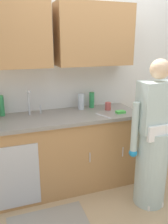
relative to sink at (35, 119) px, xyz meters
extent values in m
plane|color=tan|center=(0.82, -0.71, -0.93)|extent=(9.00, 9.00, 0.00)
cube|color=silver|center=(0.82, 0.34, 0.42)|extent=(4.80, 0.10, 2.70)
cube|color=#B27F4C|center=(-0.22, 0.12, 0.92)|extent=(0.91, 0.34, 0.70)
cube|color=#B27F4C|center=(0.77, 0.12, 0.92)|extent=(0.91, 0.34, 0.70)
cube|color=#B27F4C|center=(0.27, -0.01, -0.48)|extent=(1.90, 0.60, 0.90)
cube|color=#B7BABF|center=(-0.33, -0.31, -0.52)|extent=(0.60, 0.01, 0.72)
cylinder|color=silver|center=(0.56, -0.32, -0.43)|extent=(0.01, 0.01, 0.12)
cylinder|color=silver|center=(0.98, -0.32, -0.43)|extent=(0.01, 0.01, 0.12)
cube|color=gray|center=(0.27, -0.01, -0.01)|extent=(1.96, 0.66, 0.04)
cube|color=#B7BABF|center=(0.00, -0.01, -0.01)|extent=(0.50, 0.36, 0.03)
cylinder|color=#B7BABF|center=(-0.04, 0.14, 0.16)|extent=(0.02, 0.02, 0.30)
sphere|color=#B7BABF|center=(-0.04, 0.08, 0.30)|extent=(0.04, 0.04, 0.04)
cylinder|color=#B7BABF|center=(0.09, 0.14, 0.06)|extent=(0.02, 0.02, 0.10)
cube|color=white|center=(1.15, -0.69, -0.90)|extent=(0.20, 0.26, 0.06)
cylinder|color=#B2C6C1|center=(1.15, -0.67, -0.49)|extent=(0.34, 0.34, 0.88)
cube|color=#B2C6C1|center=(1.15, -0.67, 0.21)|extent=(0.38, 0.22, 0.52)
sphere|color=#DEB68F|center=(1.15, -0.67, 0.59)|extent=(0.20, 0.20, 0.20)
cube|color=white|center=(1.15, -0.79, -0.03)|extent=(0.32, 0.04, 0.16)
cylinder|color=#B2C6C1|center=(0.92, -0.65, 0.00)|extent=(0.07, 0.07, 0.55)
sphere|color=#1E8CCC|center=(0.92, -0.65, -0.28)|extent=(0.09, 0.09, 0.09)
cylinder|color=#2D8C4C|center=(-0.35, 0.21, 0.14)|extent=(0.06, 0.06, 0.24)
cylinder|color=#2D8C4C|center=(0.78, 0.20, 0.12)|extent=(0.07, 0.07, 0.20)
cylinder|color=silver|center=(0.62, 0.17, 0.12)|extent=(0.08, 0.08, 0.20)
cylinder|color=#B24C47|center=(0.93, 0.02, 0.06)|extent=(0.08, 0.08, 0.10)
cube|color=silver|center=(0.76, -0.20, 0.02)|extent=(0.11, 0.23, 0.01)
cube|color=#4CBF4C|center=(1.01, -0.17, 0.03)|extent=(0.11, 0.07, 0.03)
camera|label=1|loc=(-0.33, -2.58, 0.85)|focal=37.49mm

